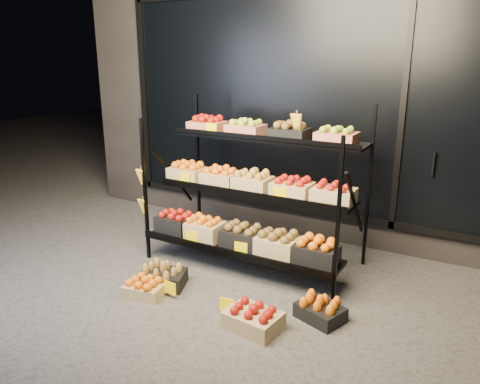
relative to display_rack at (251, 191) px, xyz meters
The scene contains 9 objects.
ground 0.99m from the display_rack, 88.88° to the right, with size 24.00×24.00×0.00m, color #514F4C.
building 2.21m from the display_rack, 89.65° to the left, with size 6.00×2.08×3.50m.
display_rack is the anchor object (origin of this frame).
tag_floor_a 1.27m from the display_rack, 105.66° to the right, with size 0.13×0.01×0.12m, color #FFDA00.
tag_floor_b 1.27m from the display_rack, 72.71° to the right, with size 0.13×0.01×0.12m, color #FFDA00.
floor_crate_left 1.38m from the display_rack, 115.04° to the right, with size 0.38×0.31×0.18m.
floor_crate_midleft 1.20m from the display_rack, 119.56° to the right, with size 0.49×0.43×0.21m.
floor_crate_midright 1.40m from the display_rack, 60.86° to the right, with size 0.46×0.36×0.21m.
floor_crate_right 1.40m from the display_rack, 33.57° to the right, with size 0.44×0.38×0.19m.
Camera 1 is at (2.09, -3.36, 2.12)m, focal length 35.00 mm.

